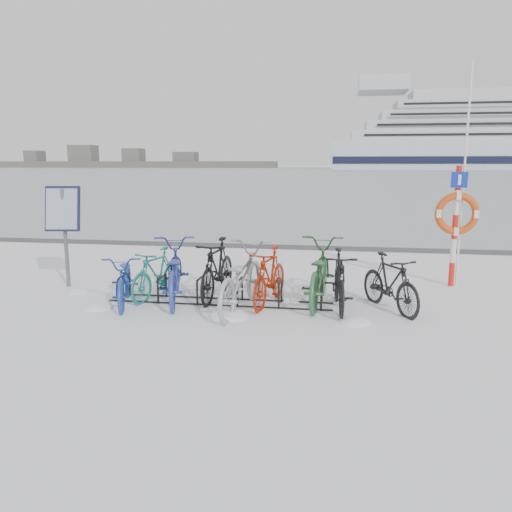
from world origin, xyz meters
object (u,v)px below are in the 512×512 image
Objects in this scene: info_board at (63,215)px; lifebuoy_station at (457,214)px; cruise_ferry at (502,139)px; bike_rack at (220,293)px.

lifebuoy_station is (7.68, 1.23, 0.02)m from info_board.
info_board is at bearing -108.78° from cruise_ferry.
cruise_ferry is (57.35, 190.05, 9.68)m from lifebuoy_station.
lifebuoy_station is (4.36, 1.91, 1.29)m from bike_rack.
lifebuoy_station reaches higher than info_board.
info_board is 7.78m from lifebuoy_station.
info_board is (-3.32, 0.68, 1.28)m from bike_rack.
lifebuoy_station is at bearing 23.59° from bike_rack.
info_board is at bearing 168.48° from bike_rack.
cruise_ferry is at bearing 73.21° from lifebuoy_station.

